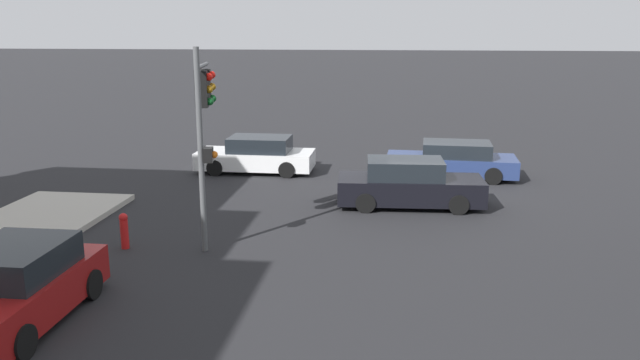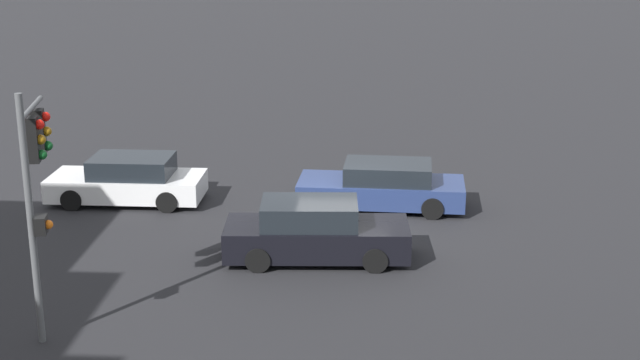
{
  "view_description": "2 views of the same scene",
  "coord_description": "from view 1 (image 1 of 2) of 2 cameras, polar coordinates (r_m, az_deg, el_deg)",
  "views": [
    {
      "loc": [
        0.99,
        21.05,
        5.38
      ],
      "look_at": [
        3.15,
        3.8,
        1.17
      ],
      "focal_mm": 35.0,
      "sensor_mm": 36.0,
      "label": 1
    },
    {
      "loc": [
        -0.88,
        22.4,
        8.15
      ],
      "look_at": [
        0.39,
        3.11,
        2.34
      ],
      "focal_mm": 50.0,
      "sensor_mm": 36.0,
      "label": 2
    }
  ],
  "objects": [
    {
      "name": "fire_hydrant",
      "position": [
        16.44,
        -17.47,
        -4.36
      ],
      "size": [
        0.22,
        0.22,
        0.92
      ],
      "color": "red",
      "rests_on": "ground_plane"
    },
    {
      "name": "parked_car_0",
      "position": [
        13.09,
        -26.2,
        -8.84
      ],
      "size": [
        2.03,
        3.96,
        1.48
      ],
      "rotation": [
        0.0,
        0.0,
        1.58
      ],
      "color": "maroon",
      "rests_on": "ground_plane"
    },
    {
      "name": "crossing_car_2",
      "position": [
        24.21,
        -5.8,
        2.26
      ],
      "size": [
        4.46,
        1.95,
        1.38
      ],
      "rotation": [
        0.0,
        0.0,
        -0.0
      ],
      "color": "silver",
      "rests_on": "ground_plane"
    },
    {
      "name": "traffic_signal",
      "position": [
        15.77,
        -10.56,
        6.33
      ],
      "size": [
        0.84,
        2.2,
        5.0
      ],
      "rotation": [
        0.0,
        0.0,
        3.33
      ],
      "color": "#515456",
      "rests_on": "ground_plane"
    },
    {
      "name": "ground_plane",
      "position": [
        21.75,
        9.51,
        -0.91
      ],
      "size": [
        300.0,
        300.0,
        0.0
      ],
      "primitive_type": "plane",
      "color": "black"
    },
    {
      "name": "crossing_car_0",
      "position": [
        19.53,
        8.13,
        -0.41
      ],
      "size": [
        4.55,
        2.0,
        1.49
      ],
      "rotation": [
        0.0,
        0.0,
        3.2
      ],
      "color": "black",
      "rests_on": "ground_plane"
    },
    {
      "name": "crossing_car_1",
      "position": [
        23.66,
        12.0,
        1.74
      ],
      "size": [
        4.8,
        2.09,
        1.34
      ],
      "rotation": [
        0.0,
        0.0,
        -0.04
      ],
      "color": "navy",
      "rests_on": "ground_plane"
    }
  ]
}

